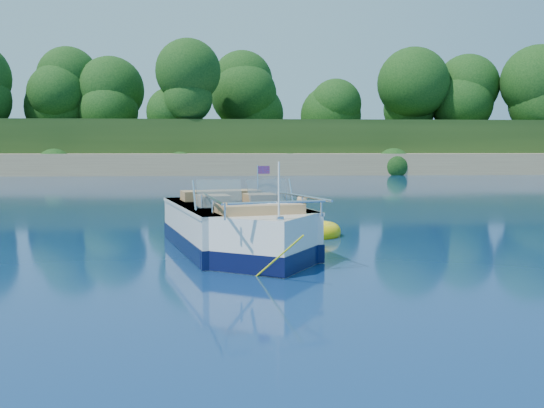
% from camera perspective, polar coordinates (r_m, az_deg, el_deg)
% --- Properties ---
extents(ground, '(160.00, 160.00, 0.00)m').
position_cam_1_polar(ground, '(7.97, 12.22, -8.97)').
color(ground, '#0A1F4A').
rests_on(ground, ground).
extents(shoreline, '(170.00, 59.00, 6.00)m').
position_cam_1_polar(shoreline, '(71.22, -2.07, 4.58)').
color(shoreline, '#9C7E5A').
rests_on(shoreline, ground).
extents(treeline, '(150.00, 7.12, 8.19)m').
position_cam_1_polar(treeline, '(48.61, -1.22, 9.61)').
color(treeline, black).
rests_on(treeline, ground).
extents(motorboat, '(3.04, 5.79, 1.97)m').
position_cam_1_polar(motorboat, '(11.36, -3.09, -2.60)').
color(motorboat, white).
rests_on(motorboat, ground).
extents(tow_tube, '(1.84, 1.84, 0.39)m').
position_cam_1_polar(tow_tube, '(13.46, 3.41, -2.57)').
color(tow_tube, yellow).
rests_on(tow_tube, ground).
extents(boy, '(0.45, 0.76, 1.39)m').
position_cam_1_polar(boy, '(13.50, 2.78, -2.97)').
color(boy, tan).
rests_on(boy, ground).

